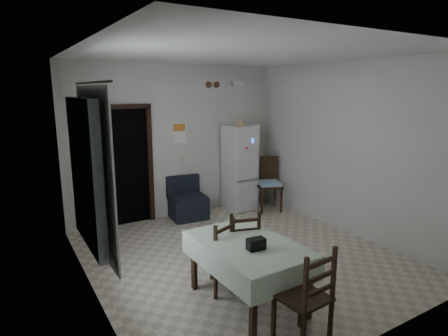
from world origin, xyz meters
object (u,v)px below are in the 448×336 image
corner_chair (269,184)px  dining_table (247,273)px  fridge (240,168)px  dining_chair_far_right (241,244)px  navy_seat (188,198)px  dining_chair_far_left (214,254)px  dining_chair_near_head (303,295)px

corner_chair → dining_table: bearing=-111.7°
fridge → dining_chair_far_right: (-1.63, -2.49, -0.38)m
navy_seat → dining_chair_far_left: 2.67m
fridge → dining_chair_near_head: fridge is taller
navy_seat → corner_chair: corner_chair is taller
fridge → dining_chair_far_left: size_ratio=1.88×
dining_chair_far_left → navy_seat: bearing=-130.3°
navy_seat → corner_chair: bearing=-8.4°
fridge → corner_chair: size_ratio=1.59×
dining_table → dining_chair_far_left: size_ratio=1.55×
fridge → corner_chair: fridge is taller
dining_chair_far_left → dining_chair_far_right: 0.42m
corner_chair → dining_table: corner_chair is taller
navy_seat → dining_chair_far_left: size_ratio=0.86×
dining_chair_near_head → corner_chair: bearing=-128.1°
corner_chair → dining_chair_near_head: size_ratio=1.05×
fridge → dining_table: 3.55m
corner_chair → dining_chair_far_right: bearing=-114.8°
dining_table → navy_seat: bearing=76.0°
dining_chair_far_left → dining_chair_near_head: size_ratio=0.89×
navy_seat → corner_chair: size_ratio=0.73×
fridge → dining_chair_far_right: fridge is taller
dining_table → dining_chair_near_head: dining_chair_near_head is taller
dining_chair_near_head → fridge: bearing=-120.1°
dining_table → dining_chair_far_left: dining_chair_far_left is taller
fridge → dining_chair_near_head: bearing=-118.5°
dining_chair_far_right → navy_seat: bearing=-84.0°
corner_chair → dining_chair_far_left: size_ratio=1.18×
navy_seat → fridge: bearing=6.3°
corner_chair → dining_table: size_ratio=0.76×
fridge → dining_table: size_ratio=1.22×
corner_chair → dining_table: 3.45m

